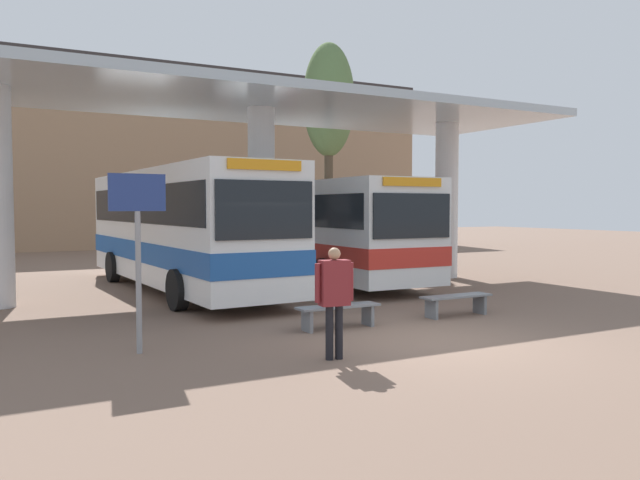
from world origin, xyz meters
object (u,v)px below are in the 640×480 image
at_px(waiting_bench_near_pillar, 456,301).
at_px(info_sign_platform, 138,226).
at_px(waiting_bench_mid_platform, 338,311).
at_px(pedestrian_waiting, 334,291).
at_px(poplar_tree_behind_left, 329,103).
at_px(transit_bus_left_bay, 180,225).
at_px(parked_car_street, 257,230).
at_px(transit_bus_center_bay, 306,226).

height_order(waiting_bench_near_pillar, info_sign_platform, info_sign_platform).
height_order(waiting_bench_mid_platform, info_sign_platform, info_sign_platform).
xyz_separation_m(pedestrian_waiting, poplar_tree_behind_left, (8.76, 15.93, 5.93)).
relative_size(transit_bus_left_bay, waiting_bench_near_pillar, 6.61).
distance_m(waiting_bench_mid_platform, parked_car_street, 24.74).
xyz_separation_m(waiting_bench_mid_platform, poplar_tree_behind_left, (7.47, 13.82, 6.65)).
xyz_separation_m(waiting_bench_mid_platform, info_sign_platform, (-3.88, -0.27, 1.74)).
relative_size(transit_bus_center_bay, info_sign_platform, 4.20).
bearing_deg(transit_bus_center_bay, parked_car_street, -105.57).
xyz_separation_m(info_sign_platform, parked_car_street, (11.85, 23.68, -1.02)).
height_order(pedestrian_waiting, parked_car_street, parked_car_street).
distance_m(transit_bus_left_bay, transit_bus_center_bay, 4.85).
height_order(waiting_bench_near_pillar, parked_car_street, parked_car_street).
relative_size(transit_bus_center_bay, pedestrian_waiting, 6.99).
bearing_deg(transit_bus_left_bay, waiting_bench_mid_platform, 96.44).
relative_size(waiting_bench_near_pillar, poplar_tree_behind_left, 0.18).
bearing_deg(waiting_bench_near_pillar, parked_car_street, 77.95).
xyz_separation_m(transit_bus_center_bay, poplar_tree_behind_left, (3.93, 5.49, 5.24)).
distance_m(waiting_bench_near_pillar, parked_car_street, 23.95).
xyz_separation_m(waiting_bench_near_pillar, pedestrian_waiting, (-4.26, -2.11, 0.73)).
bearing_deg(waiting_bench_mid_platform, transit_bus_left_bay, 99.18).
xyz_separation_m(waiting_bench_near_pillar, waiting_bench_mid_platform, (-2.97, -0.00, 0.00)).
bearing_deg(parked_car_street, waiting_bench_near_pillar, -99.37).
relative_size(waiting_bench_mid_platform, parked_car_street, 0.37).
bearing_deg(transit_bus_center_bay, waiting_bench_near_pillar, 86.93).
height_order(info_sign_platform, poplar_tree_behind_left, poplar_tree_behind_left).
height_order(transit_bus_center_bay, poplar_tree_behind_left, poplar_tree_behind_left).
height_order(transit_bus_left_bay, parked_car_street, transit_bus_left_bay).
bearing_deg(parked_car_street, transit_bus_left_bay, -116.42).
height_order(transit_bus_center_bay, parked_car_street, transit_bus_center_bay).
height_order(waiting_bench_near_pillar, waiting_bench_mid_platform, same).
bearing_deg(transit_bus_center_bay, transit_bus_left_bay, 16.06).
distance_m(waiting_bench_mid_platform, pedestrian_waiting, 2.58).
relative_size(info_sign_platform, pedestrian_waiting, 1.66).
distance_m(info_sign_platform, parked_car_street, 26.50).
bearing_deg(pedestrian_waiting, waiting_bench_mid_platform, 65.25).
relative_size(transit_bus_left_bay, parked_car_street, 2.44).
relative_size(waiting_bench_near_pillar, pedestrian_waiting, 0.97).
distance_m(transit_bus_left_bay, waiting_bench_mid_platform, 7.31).
height_order(waiting_bench_mid_platform, parked_car_street, parked_car_street).
bearing_deg(transit_bus_left_bay, waiting_bench_near_pillar, 117.49).
distance_m(waiting_bench_near_pillar, waiting_bench_mid_platform, 2.97).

